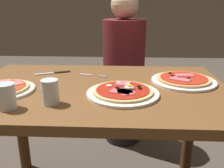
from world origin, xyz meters
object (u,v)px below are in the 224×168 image
(pizza_foreground, at_px, (123,92))
(knife, at_px, (55,73))
(pizza_across_right, at_px, (183,80))
(water_glass_near, at_px, (50,94))
(water_glass_far, at_px, (6,98))
(dining_table, at_px, (98,109))
(diner_person, at_px, (124,75))
(pizza_across_left, at_px, (2,89))
(fork, at_px, (91,75))

(pizza_foreground, relative_size, knife, 1.63)
(pizza_foreground, height_order, pizza_across_right, pizza_foreground)
(pizza_foreground, relative_size, water_glass_near, 3.18)
(pizza_foreground, height_order, water_glass_far, water_glass_far)
(water_glass_near, bearing_deg, pizza_across_right, 27.40)
(pizza_across_right, bearing_deg, knife, 169.19)
(dining_table, bearing_deg, diner_person, 80.82)
(pizza_across_left, xyz_separation_m, water_glass_far, (0.10, -0.17, 0.03))
(diner_person, bearing_deg, pizza_foreground, 89.90)
(dining_table, bearing_deg, fork, 107.22)
(water_glass_near, distance_m, knife, 0.44)
(pizza_across_right, height_order, diner_person, diner_person)
(pizza_across_left, height_order, fork, pizza_across_left)
(knife, relative_size, diner_person, 0.16)
(diner_person, bearing_deg, pizza_across_right, 113.38)
(pizza_across_left, relative_size, fork, 1.80)
(dining_table, height_order, knife, knife)
(pizza_across_left, bearing_deg, pizza_foreground, -1.37)
(dining_table, height_order, water_glass_far, water_glass_far)
(pizza_across_right, distance_m, knife, 0.68)
(fork, distance_m, knife, 0.21)
(pizza_across_right, relative_size, diner_person, 0.26)
(pizza_across_right, height_order, fork, pizza_across_right)
(dining_table, distance_m, pizza_across_right, 0.44)
(water_glass_far, distance_m, fork, 0.50)
(knife, bearing_deg, water_glass_far, -95.64)
(water_glass_far, bearing_deg, diner_person, 67.44)
(pizza_across_right, bearing_deg, dining_table, -168.75)
(pizza_across_right, distance_m, water_glass_near, 0.64)
(fork, bearing_deg, dining_table, -72.78)
(water_glass_far, xyz_separation_m, diner_person, (0.43, 1.03, -0.21))
(pizza_across_right, bearing_deg, diner_person, 113.38)
(dining_table, xyz_separation_m, water_glass_far, (-0.30, -0.27, 0.16))
(water_glass_far, xyz_separation_m, knife, (0.05, 0.48, -0.04))
(diner_person, bearing_deg, pizza_across_left, 58.08)
(dining_table, xyz_separation_m, pizza_across_right, (0.42, 0.08, 0.13))
(water_glass_near, distance_m, fork, 0.40)
(dining_table, distance_m, fork, 0.21)
(pizza_foreground, height_order, pizza_across_left, pizza_foreground)
(pizza_foreground, distance_m, pizza_across_right, 0.35)
(dining_table, bearing_deg, pizza_across_left, -167.38)
(water_glass_far, bearing_deg, pizza_foreground, 20.77)
(water_glass_near, bearing_deg, water_glass_far, -160.77)
(water_glass_far, relative_size, fork, 0.61)
(pizza_across_right, distance_m, water_glass_far, 0.80)
(water_glass_near, relative_size, knife, 0.51)
(dining_table, xyz_separation_m, fork, (-0.05, 0.17, 0.12))
(dining_table, xyz_separation_m, water_glass_near, (-0.16, -0.21, 0.16))
(pizza_across_right, xyz_separation_m, knife, (-0.67, 0.13, -0.01))
(dining_table, bearing_deg, water_glass_near, -126.02)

